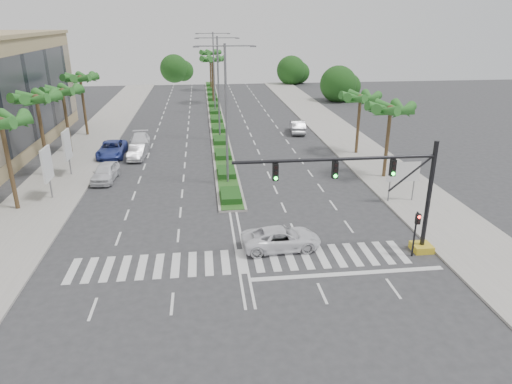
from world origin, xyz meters
The scene contains 27 objects.
ground centered at (0.00, 0.00, 0.00)m, with size 160.00×160.00×0.00m, color #333335.
footpath_right centered at (15.20, 20.00, 0.07)m, with size 6.00×120.00×0.15m, color gray.
footpath_left centered at (-15.20, 20.00, 0.07)m, with size 6.00×120.00×0.15m, color gray.
median centered at (0.00, 45.00, 0.10)m, with size 2.20×75.00×0.20m, color gray.
median_grass centered at (0.00, 45.00, 0.22)m, with size 1.80×75.00×0.04m, color #2C501B.
signal_gantry centered at (9.27, 0.00, 3.46)m, with size 12.60×1.20×7.20m.
pedestrian_signal centered at (10.60, -0.68, 2.04)m, with size 0.28×0.36×3.00m.
direction_sign centered at (13.50, 7.99, 2.45)m, with size 2.70×0.11×3.40m.
billboard_near centered at (-14.50, 12.00, 2.96)m, with size 0.18×2.10×4.35m.
billboard_far centered at (-14.50, 18.00, 2.96)m, with size 0.18×2.10×4.35m.
palm_left_near centered at (-16.50, 10.00, 6.69)m, with size 4.57×4.68×7.55m.
palm_left_mid centered at (-16.50, 18.00, 7.08)m, with size 4.57×4.68×7.95m.
palm_left_far centered at (-16.50, 26.00, 6.50)m, with size 4.57×4.68×7.35m.
palm_left_end centered at (-16.50, 34.00, 6.88)m, with size 4.57×4.68×7.75m.
palm_right_near centered at (14.50, 14.00, 6.20)m, with size 4.57×4.68×7.05m.
palm_right_far centered at (14.50, 22.00, 5.91)m, with size 4.57×4.68×6.75m.
palm_median_a centered at (0.00, 55.00, 7.17)m, with size 4.57×4.68×8.05m.
palm_median_b centered at (0.00, 70.00, 7.17)m, with size 4.57×4.68×8.05m.
streetlight_near centered at (0.00, 14.00, 6.81)m, with size 5.10×0.25×12.00m.
streetlight_mid centered at (0.00, 30.00, 6.81)m, with size 5.10×0.25×12.00m.
streetlight_far centered at (0.00, 46.00, 6.81)m, with size 5.10×0.25×12.00m.
car_parked_a centered at (-11.00, 16.21, 0.80)m, with size 1.88×4.68×1.59m, color white.
car_parked_b centered at (-8.94, 23.05, 0.75)m, with size 1.59×4.56×1.50m, color #B0B1B5.
car_parked_c centered at (-11.76, 24.10, 0.80)m, with size 2.66×5.77×1.60m, color #32439B.
car_parked_d centered at (-9.23, 27.46, 0.76)m, with size 2.13×5.25×1.52m, color white.
car_crossing centered at (2.66, 1.37, 0.71)m, with size 2.35×5.09×1.41m, color white.
car_right centered at (10.09, 32.32, 0.82)m, with size 1.74×5.00×1.65m, color #A8A8AD.
Camera 1 is at (-2.03, -24.43, 13.90)m, focal length 32.00 mm.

